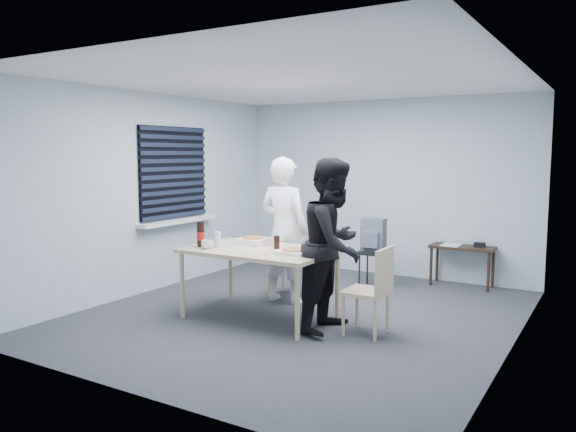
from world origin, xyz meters
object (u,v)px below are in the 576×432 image
Objects in this scene: chair_right at (374,285)px; mug_a at (207,244)px; backpack at (373,235)px; stool at (373,259)px; mug_b at (271,241)px; soda_bottle at (201,235)px; person_white at (284,230)px; chair_far at (291,255)px; person_black at (334,245)px; side_table at (462,252)px; dining_table at (260,254)px.

chair_right reaches higher than mug_a.
mug_a is (-1.02, -2.27, 0.11)m from backpack.
mug_b is (-0.54, -1.74, 0.43)m from stool.
stool is 4.03× the size of mug_a.
soda_bottle is at bearing -117.63° from stool.
stool is at bearing 112.58° from chair_right.
backpack is (0.65, 1.25, -0.17)m from person_white.
person_white reaches higher than backpack.
stool is 2.54m from mug_a.
chair_right is 3.19× the size of soda_bottle.
chair_far is 1.18m from backpack.
person_white is 1.21m from person_black.
person_white is 1.51m from stool.
side_table is 6.84× the size of mug_a.
backpack is 2.49m from mug_a.
soda_bottle is at bearing -160.32° from dining_table.
side_table is at bearing -14.58° from person_black.
person_black reaches higher than backpack.
dining_table is at bearing 30.35° from mug_a.
dining_table is at bearing 19.68° from soda_bottle.
stool is at bearing 65.83° from mug_a.
backpack reaches higher than chair_far.
soda_bottle reaches higher than dining_table.
side_table is 3.59m from mug_a.
soda_bottle is (-0.14, 0.07, 0.09)m from mug_a.
mug_a is at bearing -125.11° from side_table.
chair_far is 8.90× the size of mug_b.
chair_right is at bearing 3.47° from dining_table.
person_white is at bearing -72.14° from chair_far.
person_black reaches higher than side_table.
soda_bottle is (-0.64, -0.23, 0.19)m from dining_table.
person_white is (0.12, -0.38, 0.37)m from chair_far.
side_table is 3.63m from soda_bottle.
stool is (0.77, 0.89, -0.13)m from chair_far.
stool is 1.11× the size of backpack.
chair_far is 0.50× the size of person_black.
person_white is 1.08m from soda_bottle.
chair_far is 1.86m from chair_right.
person_white reaches higher than mug_a.
person_white reaches higher than stool.
chair_far is 1.18m from stool.
chair_far is 7.24× the size of mug_a.
chair_right is at bearing 156.04° from person_white.
chair_far reaches higher than mug_b.
person_white reaches higher than dining_table.
person_white is 1.42m from backpack.
chair_far reaches higher than dining_table.
backpack is at bearing -147.50° from side_table.
person_black is 0.92m from mug_b.
chair_right is at bearing -72.16° from backpack.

